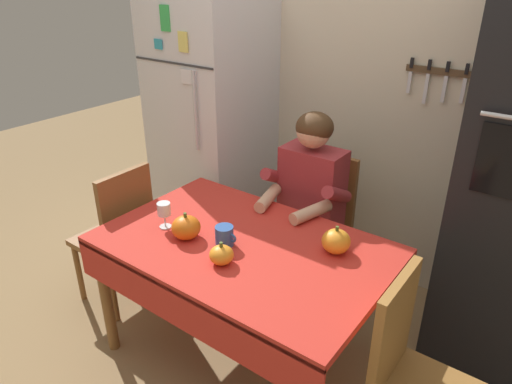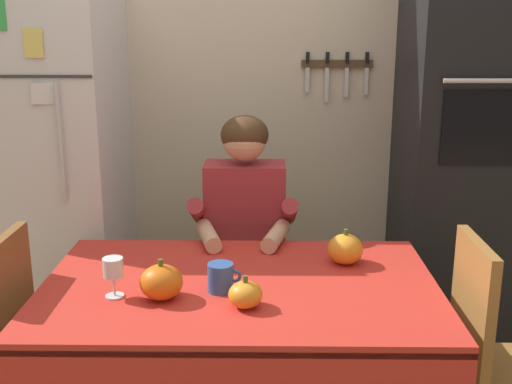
{
  "view_description": "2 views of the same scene",
  "coord_description": "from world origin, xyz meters",
  "px_view_note": "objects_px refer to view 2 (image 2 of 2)",
  "views": [
    {
      "loc": [
        1.2,
        -1.41,
        1.95
      ],
      "look_at": [
        0.01,
        0.18,
        0.99
      ],
      "focal_mm": 32.54,
      "sensor_mm": 36.0,
      "label": 1
    },
    {
      "loc": [
        0.09,
        -1.98,
        1.64
      ],
      "look_at": [
        0.06,
        0.18,
        1.05
      ],
      "focal_mm": 44.35,
      "sensor_mm": 36.0,
      "label": 2
    }
  ],
  "objects_px": {
    "refrigerator": "(49,180)",
    "pumpkin_small": "(345,249)",
    "seated_person": "(244,231)",
    "chair_right_side": "(497,355)",
    "wine_glass": "(113,270)",
    "coffee_mug": "(221,277)",
    "pumpkin_large": "(161,282)",
    "wall_oven": "(466,149)",
    "pumpkin_medium": "(245,295)",
    "chair_behind_person": "(245,263)",
    "dining_table": "(240,307)"
  },
  "relations": [
    {
      "from": "refrigerator",
      "to": "pumpkin_small",
      "type": "bearing_deg",
      "value": -26.29
    },
    {
      "from": "refrigerator",
      "to": "seated_person",
      "type": "distance_m",
      "value": 1.0
    },
    {
      "from": "chair_right_side",
      "to": "wine_glass",
      "type": "relative_size",
      "value": 6.7
    },
    {
      "from": "coffee_mug",
      "to": "pumpkin_large",
      "type": "height_order",
      "value": "pumpkin_large"
    },
    {
      "from": "wall_oven",
      "to": "pumpkin_medium",
      "type": "relative_size",
      "value": 18.81
    },
    {
      "from": "chair_behind_person",
      "to": "wine_glass",
      "type": "height_order",
      "value": "chair_behind_person"
    },
    {
      "from": "chair_behind_person",
      "to": "wall_oven",
      "type": "bearing_deg",
      "value": 7.03
    },
    {
      "from": "coffee_mug",
      "to": "pumpkin_medium",
      "type": "height_order",
      "value": "pumpkin_medium"
    },
    {
      "from": "wall_oven",
      "to": "seated_person",
      "type": "distance_m",
      "value": 1.15
    },
    {
      "from": "dining_table",
      "to": "refrigerator",
      "type": "bearing_deg",
      "value": 137.09
    },
    {
      "from": "dining_table",
      "to": "pumpkin_small",
      "type": "height_order",
      "value": "pumpkin_small"
    },
    {
      "from": "chair_behind_person",
      "to": "coffee_mug",
      "type": "distance_m",
      "value": 0.88
    },
    {
      "from": "dining_table",
      "to": "wine_glass",
      "type": "bearing_deg",
      "value": -166.67
    },
    {
      "from": "seated_person",
      "to": "pumpkin_small",
      "type": "bearing_deg",
      "value": -43.88
    },
    {
      "from": "pumpkin_large",
      "to": "dining_table",
      "type": "bearing_deg",
      "value": 23.02
    },
    {
      "from": "wall_oven",
      "to": "chair_right_side",
      "type": "height_order",
      "value": "wall_oven"
    },
    {
      "from": "refrigerator",
      "to": "coffee_mug",
      "type": "relative_size",
      "value": 15.44
    },
    {
      "from": "wall_oven",
      "to": "wine_glass",
      "type": "height_order",
      "value": "wall_oven"
    },
    {
      "from": "wall_oven",
      "to": "coffee_mug",
      "type": "xyz_separation_m",
      "value": [
        -1.11,
        -0.97,
        -0.26
      ]
    },
    {
      "from": "wall_oven",
      "to": "wine_glass",
      "type": "bearing_deg",
      "value": -145.14
    },
    {
      "from": "chair_right_side",
      "to": "coffee_mug",
      "type": "relative_size",
      "value": 7.98
    },
    {
      "from": "seated_person",
      "to": "wine_glass",
      "type": "distance_m",
      "value": 0.82
    },
    {
      "from": "seated_person",
      "to": "wine_glass",
      "type": "bearing_deg",
      "value": -120.36
    },
    {
      "from": "wall_oven",
      "to": "wine_glass",
      "type": "xyz_separation_m",
      "value": [
        -1.47,
        -1.02,
        -0.21
      ]
    },
    {
      "from": "pumpkin_medium",
      "to": "pumpkin_small",
      "type": "bearing_deg",
      "value": 46.52
    },
    {
      "from": "pumpkin_large",
      "to": "pumpkin_medium",
      "type": "height_order",
      "value": "pumpkin_large"
    },
    {
      "from": "wall_oven",
      "to": "pumpkin_medium",
      "type": "distance_m",
      "value": 1.52
    },
    {
      "from": "refrigerator",
      "to": "seated_person",
      "type": "height_order",
      "value": "refrigerator"
    },
    {
      "from": "pumpkin_medium",
      "to": "seated_person",
      "type": "bearing_deg",
      "value": 92.31
    },
    {
      "from": "chair_behind_person",
      "to": "chair_right_side",
      "type": "xyz_separation_m",
      "value": [
        0.91,
        -0.85,
        0.0
      ]
    },
    {
      "from": "pumpkin_large",
      "to": "chair_right_side",
      "type": "bearing_deg",
      "value": 2.29
    },
    {
      "from": "wall_oven",
      "to": "pumpkin_large",
      "type": "xyz_separation_m",
      "value": [
        -1.31,
        -1.03,
        -0.25
      ]
    },
    {
      "from": "refrigerator",
      "to": "chair_right_side",
      "type": "distance_m",
      "value": 2.11
    },
    {
      "from": "pumpkin_small",
      "to": "pumpkin_large",
      "type": "bearing_deg",
      "value": -153.38
    },
    {
      "from": "wall_oven",
      "to": "pumpkin_medium",
      "type": "height_order",
      "value": "wall_oven"
    },
    {
      "from": "chair_behind_person",
      "to": "seated_person",
      "type": "relative_size",
      "value": 0.75
    },
    {
      "from": "refrigerator",
      "to": "chair_behind_person",
      "type": "xyz_separation_m",
      "value": [
        0.95,
        -0.09,
        -0.39
      ]
    },
    {
      "from": "wall_oven",
      "to": "chair_behind_person",
      "type": "bearing_deg",
      "value": -172.97
    },
    {
      "from": "dining_table",
      "to": "seated_person",
      "type": "bearing_deg",
      "value": 90.46
    },
    {
      "from": "dining_table",
      "to": "pumpkin_large",
      "type": "bearing_deg",
      "value": -156.98
    },
    {
      "from": "refrigerator",
      "to": "chair_behind_person",
      "type": "height_order",
      "value": "refrigerator"
    },
    {
      "from": "chair_behind_person",
      "to": "pumpkin_small",
      "type": "xyz_separation_m",
      "value": [
        0.4,
        -0.57,
        0.29
      ]
    },
    {
      "from": "wine_glass",
      "to": "coffee_mug",
      "type": "bearing_deg",
      "value": 8.55
    },
    {
      "from": "refrigerator",
      "to": "wine_glass",
      "type": "relative_size",
      "value": 12.98
    },
    {
      "from": "wall_oven",
      "to": "pumpkin_medium",
      "type": "bearing_deg",
      "value": -133.08
    },
    {
      "from": "refrigerator",
      "to": "coffee_mug",
      "type": "distance_m",
      "value": 1.29
    },
    {
      "from": "coffee_mug",
      "to": "wall_oven",
      "type": "bearing_deg",
      "value": 41.06
    },
    {
      "from": "chair_behind_person",
      "to": "wine_glass",
      "type": "distance_m",
      "value": 1.03
    },
    {
      "from": "chair_behind_person",
      "to": "pumpkin_large",
      "type": "height_order",
      "value": "chair_behind_person"
    },
    {
      "from": "wine_glass",
      "to": "seated_person",
      "type": "bearing_deg",
      "value": 59.64
    }
  ]
}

